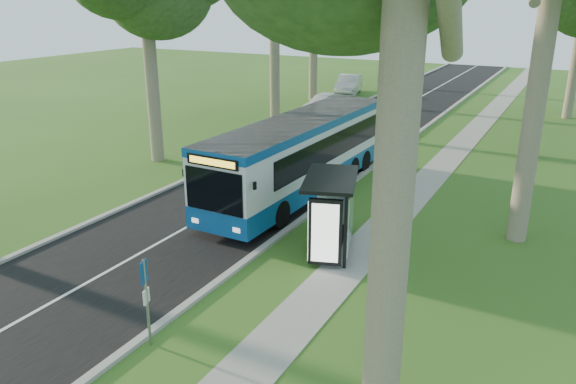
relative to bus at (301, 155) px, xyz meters
name	(u,v)px	position (x,y,z in m)	size (l,w,h in m)	color
ground	(248,261)	(1.48, -6.81, -1.71)	(120.00, 120.00, 0.00)	#315A1C
road	(293,168)	(-2.02, 3.19, -1.70)	(7.00, 100.00, 0.02)	black
kerb_east	(359,177)	(1.48, 3.19, -1.65)	(0.25, 100.00, 0.12)	#9E9B93
kerb_west	(235,158)	(-5.52, 3.19, -1.65)	(0.25, 100.00, 0.12)	#9E9B93
centre_line	(293,168)	(-2.02, 3.19, -1.69)	(0.12, 100.00, 0.01)	white
footpath	(421,188)	(4.48, 3.19, -1.70)	(1.50, 100.00, 0.02)	gray
bus	(301,155)	(0.00, 0.00, 0.00)	(2.97, 12.53, 3.30)	white
bus_stop_sign	(146,292)	(1.78, -11.87, -0.25)	(0.14, 0.32, 2.32)	gray
bus_shelter	(329,204)	(3.61, -5.20, 0.13)	(2.51, 3.40, 2.61)	black
litter_bin	(343,216)	(3.21, -2.94, -1.18)	(0.60, 0.60, 1.05)	black
car_white	(323,102)	(-6.74, 17.18, -1.00)	(1.69, 4.20, 1.43)	white
car_silver	(349,85)	(-8.04, 25.44, -0.88)	(1.75, 5.03, 1.66)	#A8ACB0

